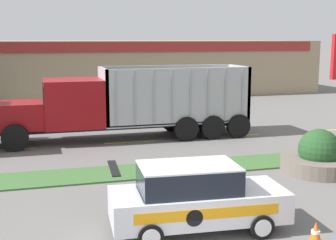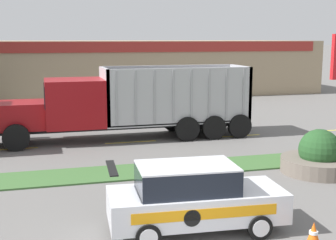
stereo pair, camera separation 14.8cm
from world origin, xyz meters
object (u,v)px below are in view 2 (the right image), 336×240
at_px(traffic_cone, 313,236).
at_px(rally_car, 193,197).
at_px(stone_planter, 319,158).
at_px(dump_truck_lead, 105,107).

bearing_deg(traffic_cone, rally_car, 143.14).
height_order(rally_car, stone_planter, rally_car).
xyz_separation_m(dump_truck_lead, traffic_cone, (3.02, -13.08, -1.24)).
xyz_separation_m(rally_car, stone_planter, (6.03, 3.75, -0.34)).
bearing_deg(rally_car, stone_planter, 31.90).
xyz_separation_m(stone_planter, traffic_cone, (-3.70, -5.50, -0.21)).
relative_size(dump_truck_lead, rally_car, 2.74).
relative_size(dump_truck_lead, stone_planter, 4.53).
relative_size(rally_car, stone_planter, 1.65).
bearing_deg(stone_planter, traffic_cone, -123.94).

